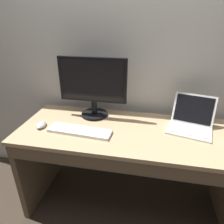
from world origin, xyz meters
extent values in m
plane|color=#382D23|center=(0.00, 0.00, 0.00)|extent=(14.00, 14.00, 0.00)
cube|color=silver|center=(0.00, 0.41, 1.38)|extent=(4.20, 0.04, 2.77)
cube|color=tan|center=(0.00, 0.00, 0.77)|extent=(1.67, 0.66, 0.03)
cube|color=brown|center=(-0.81, 0.00, 0.38)|extent=(0.05, 0.60, 0.76)
cube|color=brown|center=(0.00, -0.31, 0.71)|extent=(1.60, 0.02, 0.10)
cube|color=white|center=(0.44, 0.06, 0.80)|extent=(0.35, 0.27, 0.01)
cube|color=#ACACAC|center=(0.44, 0.05, 0.80)|extent=(0.28, 0.19, 0.00)
cube|color=white|center=(0.48, 0.20, 0.91)|extent=(0.32, 0.16, 0.22)
cube|color=black|center=(0.47, 0.19, 0.92)|extent=(0.28, 0.14, 0.20)
cylinder|color=black|center=(-0.32, 0.19, 0.80)|extent=(0.22, 0.22, 0.02)
cylinder|color=black|center=(-0.32, 0.19, 0.87)|extent=(0.05, 0.05, 0.12)
cube|color=black|center=(-0.32, 0.18, 1.11)|extent=(0.55, 0.03, 0.36)
cube|color=black|center=(-0.32, 0.16, 1.11)|extent=(0.50, 0.00, 0.32)
cube|color=white|center=(-0.35, -0.10, 0.80)|extent=(0.48, 0.16, 0.02)
cube|color=silver|center=(-0.35, -0.10, 0.81)|extent=(0.45, 0.14, 0.00)
ellipsoid|color=#B7B7BC|center=(-0.67, -0.08, 0.81)|extent=(0.08, 0.12, 0.03)
camera|label=1|loc=(0.13, -1.31, 1.57)|focal=32.45mm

